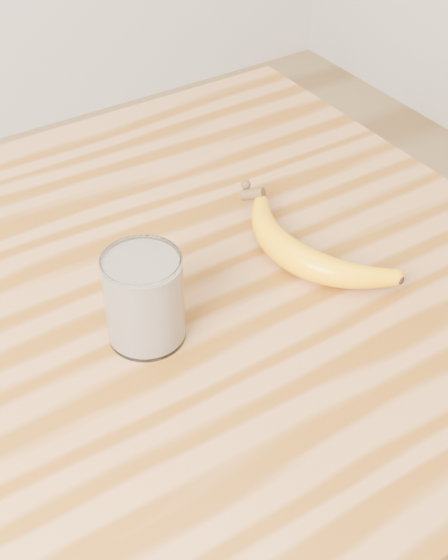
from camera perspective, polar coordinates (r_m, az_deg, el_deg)
table at (r=0.91m, az=-13.69°, el=-10.81°), size 1.20×0.80×0.90m
smoothie_glass at (r=0.78m, az=-5.86°, el=-1.36°), size 0.08×0.08×0.10m
banana at (r=0.88m, az=5.19°, el=1.63°), size 0.17×0.31×0.04m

